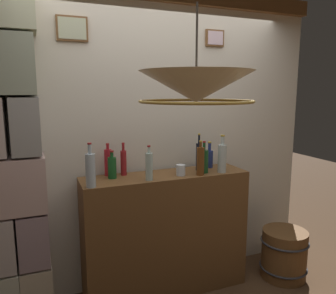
# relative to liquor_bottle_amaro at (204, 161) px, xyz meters

# --- Properties ---
(panelled_rear_partition) EXTENTS (3.22, 0.15, 2.71)m
(panelled_rear_partition) POSITION_rel_liquor_bottle_amaro_xyz_m (-0.34, 0.34, 0.24)
(panelled_rear_partition) COLOR beige
(panelled_rear_partition) RESTS_ON ground
(stone_pillar) EXTENTS (0.47, 0.37, 2.64)m
(stone_pillar) POSITION_rel_liquor_bottle_amaro_xyz_m (-1.55, 0.18, 0.12)
(stone_pillar) COLOR beige
(stone_pillar) RESTS_ON ground
(bar_shelf_unit) EXTENTS (1.46, 0.39, 1.09)m
(bar_shelf_unit) POSITION_rel_liquor_bottle_amaro_xyz_m (-0.34, 0.07, -0.65)
(bar_shelf_unit) COLOR brown
(bar_shelf_unit) RESTS_ON ground
(liquor_bottle_amaro) EXTENTS (0.08, 0.08, 0.28)m
(liquor_bottle_amaro) POSITION_rel_liquor_bottle_amaro_xyz_m (0.00, 0.00, 0.00)
(liquor_bottle_amaro) COLOR #194921
(liquor_bottle_amaro) RESTS_ON bar_shelf_unit
(liquor_bottle_scotch) EXTENTS (0.07, 0.07, 0.25)m
(liquor_bottle_scotch) POSITION_rel_liquor_bottle_amaro_xyz_m (0.14, 0.16, -0.02)
(liquor_bottle_scotch) COLOR navy
(liquor_bottle_scotch) RESTS_ON bar_shelf_unit
(liquor_bottle_port) EXTENTS (0.07, 0.07, 0.34)m
(liquor_bottle_port) POSITION_rel_liquor_bottle_amaro_xyz_m (-1.00, -0.08, 0.03)
(liquor_bottle_port) COLOR #B0BFC8
(liquor_bottle_port) RESTS_ON bar_shelf_unit
(liquor_bottle_gin) EXTENTS (0.07, 0.07, 0.23)m
(liquor_bottle_gin) POSITION_rel_liquor_bottle_amaro_xyz_m (-0.79, 0.12, -0.01)
(liquor_bottle_gin) COLOR #175122
(liquor_bottle_gin) RESTS_ON bar_shelf_unit
(liquor_bottle_sherry) EXTENTS (0.06, 0.06, 0.28)m
(liquor_bottle_sherry) POSITION_rel_liquor_bottle_amaro_xyz_m (-0.81, 0.22, 0.01)
(liquor_bottle_sherry) COLOR #A41C25
(liquor_bottle_sherry) RESTS_ON bar_shelf_unit
(liquor_bottle_rum) EXTENTS (0.08, 0.08, 0.34)m
(liquor_bottle_rum) POSITION_rel_liquor_bottle_amaro_xyz_m (0.15, -0.05, 0.03)
(liquor_bottle_rum) COLOR #B9C4BE
(liquor_bottle_rum) RESTS_ON bar_shelf_unit
(liquor_bottle_mezcal) EXTENTS (0.06, 0.06, 0.29)m
(liquor_bottle_mezcal) POSITION_rel_liquor_bottle_amaro_xyz_m (-0.53, -0.06, 0.01)
(liquor_bottle_mezcal) COLOR #B2CABF
(liquor_bottle_mezcal) RESTS_ON bar_shelf_unit
(liquor_bottle_brandy) EXTENTS (0.05, 0.05, 0.28)m
(liquor_bottle_brandy) POSITION_rel_liquor_bottle_amaro_xyz_m (-0.68, 0.18, 0.01)
(liquor_bottle_brandy) COLOR maroon
(liquor_bottle_brandy) RESTS_ON bar_shelf_unit
(liquor_bottle_vodka) EXTENTS (0.07, 0.07, 0.30)m
(liquor_bottle_vodka) POSITION_rel_liquor_bottle_amaro_xyz_m (-0.07, -0.07, 0.02)
(liquor_bottle_vodka) COLOR brown
(liquor_bottle_vodka) RESTS_ON bar_shelf_unit
(liquor_bottle_whiskey) EXTENTS (0.05, 0.05, 0.34)m
(liquor_bottle_whiskey) POSITION_rel_liquor_bottle_amaro_xyz_m (0.00, 0.10, 0.02)
(liquor_bottle_whiskey) COLOR black
(liquor_bottle_whiskey) RESTS_ON bar_shelf_unit
(glass_tumbler_rocks) EXTENTS (0.08, 0.08, 0.09)m
(glass_tumbler_rocks) POSITION_rel_liquor_bottle_amaro_xyz_m (-0.23, -0.01, -0.06)
(glass_tumbler_rocks) COLOR silver
(glass_tumbler_rocks) RESTS_ON bar_shelf_unit
(pendant_lamp) EXTENTS (0.64, 0.64, 0.53)m
(pendant_lamp) POSITION_rel_liquor_bottle_amaro_xyz_m (-0.53, -0.87, 0.63)
(pendant_lamp) COLOR #EFE5C6
(wooden_barrel) EXTENTS (0.46, 0.46, 0.48)m
(wooden_barrel) POSITION_rel_liquor_bottle_amaro_xyz_m (0.81, -0.17, -0.96)
(wooden_barrel) COLOR brown
(wooden_barrel) RESTS_ON ground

